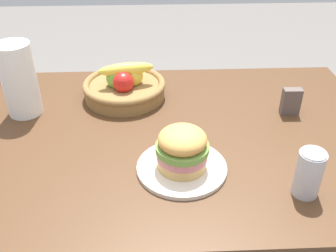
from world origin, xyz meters
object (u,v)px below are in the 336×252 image
Objects in this scene: plate at (182,168)px; napkin_holder at (291,101)px; paper_towel_roll at (19,80)px; soda_can at (309,173)px; sandwich at (182,148)px; fruit_basket at (124,85)px.

napkin_holder is (0.38, 0.27, 0.04)m from plate.
paper_towel_roll reaches higher than plate.
soda_can is 0.39m from napkin_holder.
paper_towel_roll is 2.67× the size of napkin_holder.
sandwich is 1.12× the size of soda_can.
plate is 1.93× the size of soda_can.
soda_can reaches higher than plate.
sandwich is 0.49× the size of fruit_basket.
plate is 2.70× the size of napkin_holder.
paper_towel_roll is at bearing 178.28° from napkin_holder.
napkin_holder is at bearing 78.33° from soda_can.
fruit_basket is 3.22× the size of napkin_holder.
napkin_holder reaches higher than plate.
paper_towel_roll is at bearing 147.16° from sandwich.
paper_towel_roll is (-0.50, 0.32, 0.05)m from sandwich.
paper_towel_roll reaches higher than fruit_basket.
soda_can is at bearing -28.05° from paper_towel_roll.
plate is 0.45m from fruit_basket.
plate is 1.01× the size of paper_towel_roll.
sandwich is (0.00, -0.00, 0.06)m from plate.
fruit_basket is at bearing 167.40° from napkin_holder.
plate is at bearing -142.68° from napkin_holder.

